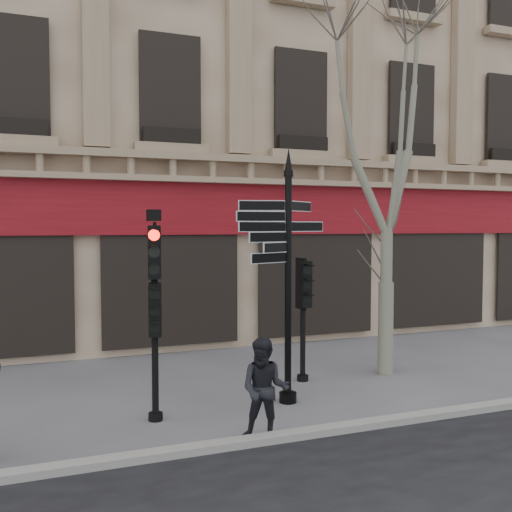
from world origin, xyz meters
The scene contains 8 objects.
ground centered at (0.00, 0.00, 0.00)m, with size 80.00×80.00×0.00m, color #58585D.
kerb centered at (0.00, -1.40, 0.06)m, with size 80.00×0.25×0.12m, color #989590.
building centered at (0.00, 12.48, 8.99)m, with size 28.00×15.52×18.00m.
fingerpost centered at (1.06, 0.25, 3.05)m, with size 2.23×2.23×4.54m.
traffic_signal_main centered at (-1.34, 0.15, 2.16)m, with size 0.43×0.35×3.42m.
traffic_signal_secondary centered at (1.93, 1.44, 1.71)m, with size 0.42×0.31×2.46m.
plane_tree centered at (3.83, 1.32, 5.33)m, with size 2.86×2.86×7.60m.
pedestrian_b centered at (-0.01, -1.30, 0.76)m, with size 0.74×0.58×1.53m, color black.
Camera 1 is at (-3.09, -8.94, 3.16)m, focal length 40.00 mm.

